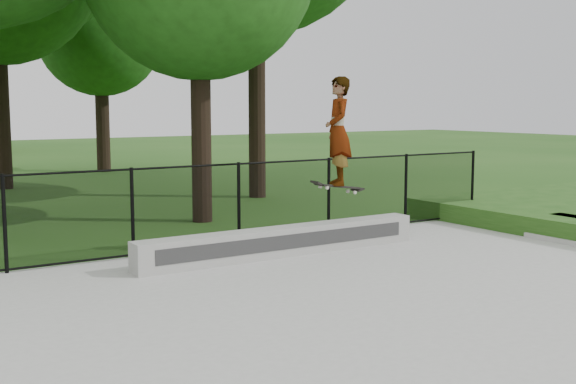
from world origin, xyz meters
name	(u,v)px	position (x,y,z in m)	size (l,w,h in m)	color
ground	(356,370)	(0.00, 0.00, 0.00)	(100.00, 100.00, 0.00)	#214B15
concrete_slab	(356,367)	(0.00, 0.00, 0.03)	(14.00, 12.00, 0.06)	#9F9F9A
grind_ledge	(284,241)	(2.18, 4.70, 0.30)	(5.29, 0.40, 0.48)	#9E9E99
skater_airborne	(338,133)	(3.24, 4.61, 2.10)	(0.84, 0.81, 2.01)	black
chainlink_fence	(132,213)	(0.00, 5.90, 0.81)	(16.06, 0.06, 1.50)	black
concrete_steps	(573,233)	(7.59, 3.00, 0.17)	(1.07, 1.20, 0.45)	#9F9F9A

